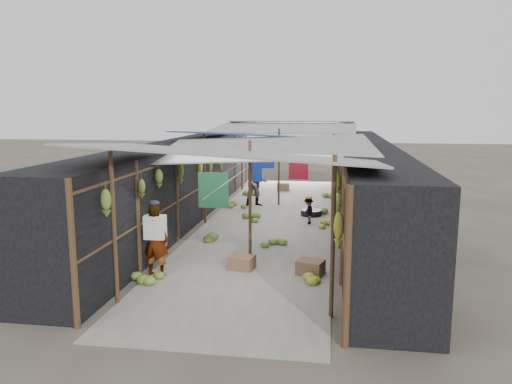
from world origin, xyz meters
The scene contains 14 objects.
ground centered at (0.00, 0.00, 0.00)m, with size 80.00×80.00×0.00m, color #6B6356.
aisle_slab centered at (0.00, 6.50, 0.01)m, with size 3.60×16.00×0.02m, color #9E998E.
stall_left centered at (-2.70, 6.50, 1.15)m, with size 1.40×15.00×2.30m, color black.
stall_right centered at (2.70, 6.50, 1.15)m, with size 1.40×15.00×2.30m, color black.
crate_near centered at (-0.02, 2.08, 0.15)m, with size 0.49×0.40×0.30m, color #886245.
crate_mid centered at (1.39, 1.96, 0.15)m, with size 0.51×0.41×0.30m, color #886245.
crate_back centered at (-0.13, 11.93, 0.15)m, with size 0.48×0.39×0.31m, color #886245.
black_basin centered at (1.17, 7.43, 0.10)m, with size 0.64×0.64×0.19m, color black.
vendor_elderly centered at (-1.63, 1.46, 0.73)m, with size 0.53×0.35×1.46m, color silver.
shopper_blue centered at (-0.73, 8.68, 0.81)m, with size 0.79×0.62×1.63m, color #2131A7.
vendor_seated centered at (1.14, 6.29, 0.39)m, with size 0.50×0.29×0.78m, color #504A45.
market_canopy centered at (0.03, 6.84, 2.41)m, with size 5.62×15.20×2.77m.
hanging_bananas centered at (0.00, 6.57, 1.64)m, with size 3.95×13.60×0.89m.
floor_bananas centered at (-0.23, 7.02, 0.15)m, with size 3.90×10.23×0.34m.
Camera 1 is at (1.75, -7.62, 3.32)m, focal length 35.00 mm.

